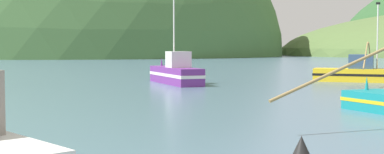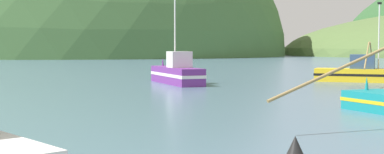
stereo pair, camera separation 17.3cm
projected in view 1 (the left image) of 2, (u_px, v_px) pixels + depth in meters
The scene contains 3 objects.
hill_far_center at pixel (77, 56), 179.37m from camera, with size 138.53×110.82×109.13m, color #47703D.
fishing_boat_purple at pixel (176, 73), 44.85m from camera, with size 3.87×8.78×7.95m.
fishing_boat_yellow at pixel (367, 73), 47.07m from camera, with size 9.26×14.17×6.96m.
Camera 1 is at (0.09, -3.83, 3.12)m, focal length 50.13 mm.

